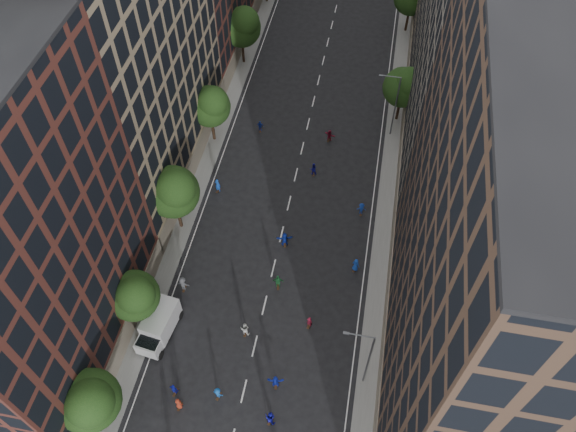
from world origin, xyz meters
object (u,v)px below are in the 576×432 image
object	(u,v)px
streetlamp_far	(394,103)
cargo_van	(158,325)
streetlamp_near	(367,357)
skater_2	(270,418)

from	to	relation	value
streetlamp_far	cargo_van	world-z (taller)	streetlamp_far
streetlamp_near	skater_2	world-z (taller)	streetlamp_near
streetlamp_near	streetlamp_far	distance (m)	33.00
streetlamp_near	cargo_van	bearing A→B (deg)	176.56
streetlamp_far	skater_2	world-z (taller)	streetlamp_far
skater_2	cargo_van	bearing A→B (deg)	-8.58
streetlamp_near	streetlamp_far	xyz separation A→B (m)	(0.00, 33.00, 0.00)
streetlamp_far	streetlamp_near	bearing A→B (deg)	-90.00
streetlamp_near	skater_2	xyz separation A→B (m)	(-7.42, -5.19, -4.20)
streetlamp_far	skater_2	distance (m)	39.13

